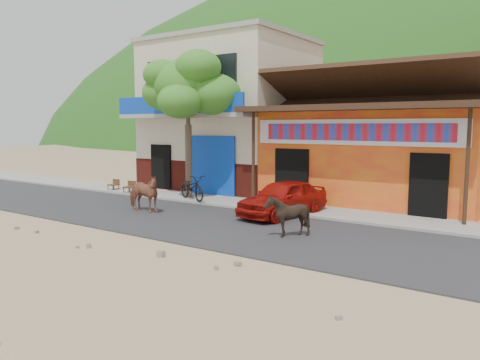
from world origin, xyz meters
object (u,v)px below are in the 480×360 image
Objects in this scene: cow_tan at (143,193)px; scooter at (192,187)px; cafe_chair_right at (129,182)px; cow_dark at (287,216)px; cafe_chair_left at (113,180)px; red_car at (283,198)px; tree at (188,125)px.

scooter is (0.01, 2.66, -0.08)m from cow_tan.
cafe_chair_right is (-3.70, 2.69, -0.11)m from cow_tan.
cafe_chair_left is (-11.02, 3.24, -0.06)m from cow_dark.
red_car reaches higher than cow_dark.
scooter reaches higher than cafe_chair_right.
cow_dark is at bearing -17.12° from cafe_chair_left.
cow_dark is 1.25× the size of cafe_chair_right.
cow_dark is 2.97m from red_car.
scooter is at bearing -127.38° from cow_dark.
cow_dark is 10.19m from cafe_chair_right.
cafe_chair_right is at bearing -171.46° from tree.
cow_tan is at bearing -30.68° from cafe_chair_left.
cow_tan reaches higher than cafe_chair_right.
cafe_chair_left is at bearing -117.09° from cow_dark.
cafe_chair_left is at bearing -176.32° from tree.
tree is 4.02m from cow_tan.
cafe_chair_left is (-5.00, 0.22, -0.06)m from scooter.
cow_dark is (6.02, -0.36, -0.08)m from cow_tan.
scooter is at bearing -177.39° from red_car.
cafe_chair_left is (-4.40, -0.28, -2.55)m from tree.
tree reaches higher than scooter.
tree is at bearing 0.10° from cafe_chair_right.
cow_tan is 5.76m from cafe_chair_left.
cafe_chair_right is (-8.15, 0.53, -0.07)m from red_car.
red_car is at bearing -12.18° from cafe_chair_right.
tree reaches higher than cafe_chair_right.
red_car is (-1.57, 2.52, 0.03)m from cow_dark.
scooter is 3.71m from cafe_chair_right.
cafe_chair_left is at bearing 110.72° from scooter.
scooter is (-6.02, 3.02, 0.00)m from cow_dark.
cow_dark is 11.48m from cafe_chair_left.
tree is 1.66× the size of red_car.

